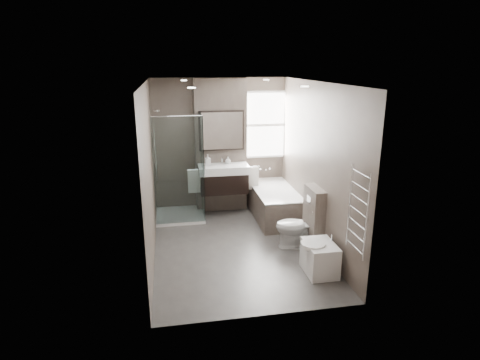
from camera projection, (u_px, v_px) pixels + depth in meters
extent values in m
cube|color=#43403E|center=(236.00, 247.00, 6.54)|extent=(2.65, 3.85, 0.05)
cube|color=silver|center=(236.00, 80.00, 5.79)|extent=(2.65, 3.85, 0.05)
cube|color=brown|center=(220.00, 145.00, 7.98)|extent=(2.65, 0.05, 2.60)
cube|color=brown|center=(266.00, 214.00, 4.35)|extent=(2.65, 0.05, 2.60)
cube|color=brown|center=(148.00, 173.00, 5.94)|extent=(0.05, 3.85, 2.60)
cube|color=brown|center=(318.00, 165.00, 6.39)|extent=(0.05, 3.85, 2.60)
cube|color=#584E46|center=(221.00, 146.00, 7.84)|extent=(1.00, 0.25, 2.60)
cube|color=black|center=(224.00, 182.00, 7.69)|extent=(0.90, 0.45, 0.38)
cube|color=white|center=(223.00, 169.00, 7.62)|extent=(0.95, 0.47, 0.15)
cylinder|color=silver|center=(222.00, 160.00, 7.74)|extent=(0.03, 0.03, 0.12)
cylinder|color=silver|center=(222.00, 158.00, 7.67)|extent=(0.02, 0.12, 0.02)
cube|color=black|center=(222.00, 131.00, 7.60)|extent=(0.86, 0.06, 0.76)
cube|color=white|center=(222.00, 131.00, 7.56)|extent=(0.80, 0.02, 0.70)
cube|color=silver|center=(194.00, 181.00, 7.56)|extent=(0.24, 0.06, 0.44)
cube|color=silver|center=(252.00, 178.00, 7.75)|extent=(0.24, 0.06, 0.44)
cube|color=white|center=(180.00, 215.00, 7.75)|extent=(0.90, 0.90, 0.06)
cube|color=white|center=(179.00, 171.00, 7.05)|extent=(0.88, 0.01, 1.94)
cube|color=white|center=(202.00, 164.00, 7.54)|extent=(0.01, 0.88, 1.94)
cylinder|color=silver|center=(155.00, 155.00, 7.33)|extent=(0.02, 0.02, 1.00)
cube|color=#584E46|center=(274.00, 204.00, 7.65)|extent=(0.75, 1.60, 0.55)
cube|color=white|center=(274.00, 190.00, 7.57)|extent=(0.75, 1.60, 0.03)
cube|color=white|center=(274.00, 193.00, 7.59)|extent=(0.61, 1.42, 0.12)
cube|color=white|center=(264.00, 125.00, 7.99)|extent=(0.98, 0.04, 1.33)
cube|color=white|center=(265.00, 125.00, 7.96)|extent=(0.90, 0.01, 1.25)
cube|color=white|center=(265.00, 125.00, 7.96)|extent=(0.90, 0.01, 0.05)
imported|color=white|center=(298.00, 226.00, 6.41)|extent=(0.76, 0.53, 0.71)
cube|color=#584E46|center=(314.00, 218.00, 6.36)|extent=(0.18, 0.55, 1.00)
cube|color=silver|center=(309.00, 199.00, 6.26)|extent=(0.01, 0.16, 0.11)
cube|color=white|center=(320.00, 258.00, 5.65)|extent=(0.40, 0.56, 0.45)
cylinder|color=white|center=(313.00, 245.00, 5.57)|extent=(0.34, 0.34, 0.06)
cylinder|color=silver|center=(332.00, 238.00, 5.59)|extent=(0.02, 0.02, 0.10)
cylinder|color=silver|center=(367.00, 218.00, 4.70)|extent=(0.03, 0.03, 1.10)
cylinder|color=silver|center=(350.00, 205.00, 5.14)|extent=(0.03, 0.03, 1.10)
cube|color=silver|center=(358.00, 211.00, 4.92)|extent=(0.02, 0.46, 1.00)
imported|color=white|center=(208.00, 160.00, 7.52)|extent=(0.10, 0.10, 0.22)
imported|color=white|center=(228.00, 160.00, 7.69)|extent=(0.11, 0.11, 0.14)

